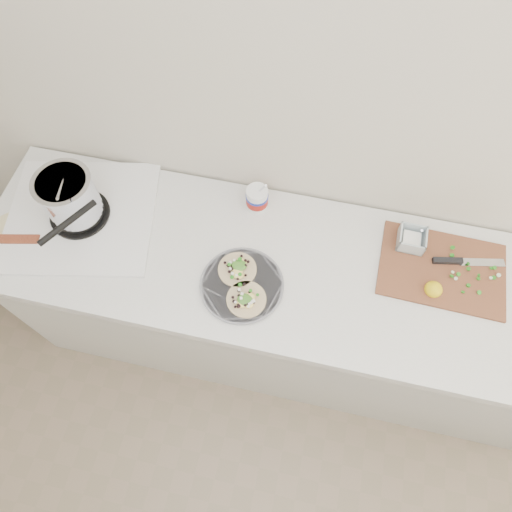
% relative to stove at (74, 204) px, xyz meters
% --- Properties ---
extents(counter, '(2.44, 0.66, 0.90)m').
position_rel_stove_xyz_m(counter, '(0.86, -0.02, -0.54)').
color(counter, beige).
rests_on(counter, ground).
extents(stove, '(0.66, 0.62, 0.27)m').
position_rel_stove_xyz_m(stove, '(0.00, 0.00, 0.00)').
color(stove, silver).
rests_on(stove, counter).
extents(taco_plate, '(0.30, 0.30, 0.04)m').
position_rel_stove_xyz_m(taco_plate, '(0.68, -0.15, -0.07)').
color(taco_plate, slate).
rests_on(taco_plate, counter).
extents(tub, '(0.09, 0.09, 0.20)m').
position_rel_stove_xyz_m(tub, '(0.66, 0.20, -0.03)').
color(tub, white).
rests_on(tub, counter).
extents(cutboard, '(0.46, 0.33, 0.07)m').
position_rel_stove_xyz_m(cutboard, '(1.38, 0.08, -0.07)').
color(cutboard, brown).
rests_on(cutboard, counter).
extents(bacon_plate, '(0.28, 0.28, 0.02)m').
position_rel_stove_xyz_m(bacon_plate, '(-0.19, -0.16, -0.08)').
color(bacon_plate, tan).
rests_on(bacon_plate, counter).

